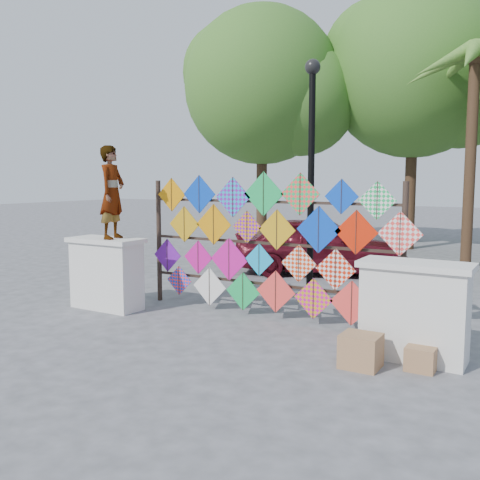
{
  "coord_description": "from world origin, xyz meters",
  "views": [
    {
      "loc": [
        4.19,
        -7.12,
        2.33
      ],
      "look_at": [
        -0.38,
        0.6,
        1.3
      ],
      "focal_mm": 40.0,
      "sensor_mm": 36.0,
      "label": 1
    }
  ],
  "objects_px": {
    "kite_rack": "(268,245)",
    "vendor_woman": "(112,192)",
    "sedan": "(320,245)",
    "lamppost": "(311,159)"
  },
  "relations": [
    {
      "from": "vendor_woman",
      "to": "sedan",
      "type": "distance_m",
      "value": 5.74
    },
    {
      "from": "kite_rack",
      "to": "lamppost",
      "type": "height_order",
      "value": "lamppost"
    },
    {
      "from": "vendor_woman",
      "to": "sedan",
      "type": "relative_size",
      "value": 0.39
    },
    {
      "from": "sedan",
      "to": "lamppost",
      "type": "xyz_separation_m",
      "value": [
        1.04,
        -3.08,
        1.98
      ]
    },
    {
      "from": "sedan",
      "to": "lamppost",
      "type": "relative_size",
      "value": 0.94
    },
    {
      "from": "sedan",
      "to": "lamppost",
      "type": "distance_m",
      "value": 3.81
    },
    {
      "from": "lamppost",
      "to": "vendor_woman",
      "type": "bearing_deg",
      "value": -141.97
    },
    {
      "from": "kite_rack",
      "to": "lamppost",
      "type": "bearing_deg",
      "value": 80.24
    },
    {
      "from": "kite_rack",
      "to": "vendor_woman",
      "type": "height_order",
      "value": "vendor_woman"
    },
    {
      "from": "vendor_woman",
      "to": "lamppost",
      "type": "height_order",
      "value": "lamppost"
    }
  ]
}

